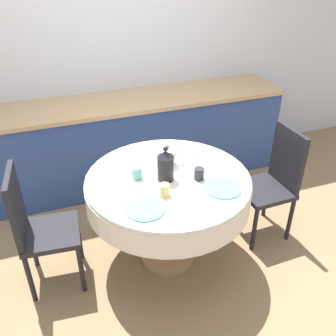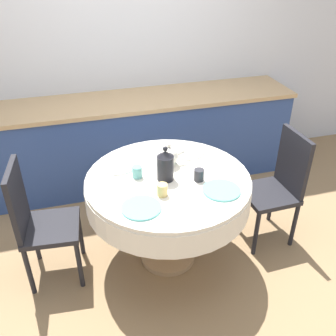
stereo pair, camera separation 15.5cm
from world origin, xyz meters
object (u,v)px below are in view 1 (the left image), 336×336
at_px(chair_left, 274,179).
at_px(coffee_carafe, 166,166).
at_px(teapot, 168,156).
at_px(chair_right, 37,225).

xyz_separation_m(chair_left, coffee_carafe, (-0.97, -0.04, 0.36)).
distance_m(coffee_carafe, teapot, 0.20).
distance_m(chair_left, chair_right, 1.89).
relative_size(chair_right, teapot, 4.97).
relative_size(chair_right, coffee_carafe, 3.69).
bearing_deg(chair_left, chair_right, 86.45).
relative_size(chair_left, teapot, 4.97).
bearing_deg(coffee_carafe, teapot, 66.22).
xyz_separation_m(chair_right, teapot, (1.00, 0.08, 0.33)).
bearing_deg(teapot, chair_left, -8.58).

